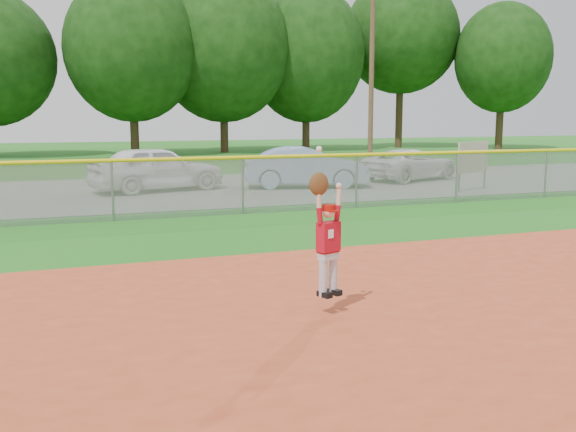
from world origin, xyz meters
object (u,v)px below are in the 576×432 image
at_px(car_blue, 306,167).
at_px(ballplayer, 327,235).
at_px(car_white_a, 157,168).
at_px(car_white_b, 410,164).
at_px(sponsor_sign, 473,159).

relative_size(car_blue, ballplayer, 2.27).
bearing_deg(car_white_a, car_white_b, -102.66).
distance_m(car_white_a, ballplayer, 14.71).
bearing_deg(car_white_b, ballplayer, 124.35).
height_order(car_blue, ballplayer, ballplayer).
distance_m(car_blue, car_white_b, 5.06).
bearing_deg(car_white_b, sponsor_sign, 159.94).
relative_size(car_white_b, ballplayer, 2.28).
relative_size(car_blue, sponsor_sign, 2.50).
xyz_separation_m(car_blue, ballplayer, (-5.29, -13.93, 0.32)).
distance_m(car_blue, sponsor_sign, 5.80).
bearing_deg(car_blue, car_white_a, 96.47).
bearing_deg(car_white_a, car_blue, -112.92).
relative_size(sponsor_sign, ballplayer, 0.91).
xyz_separation_m(car_white_a, car_blue, (5.19, -0.78, -0.05)).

